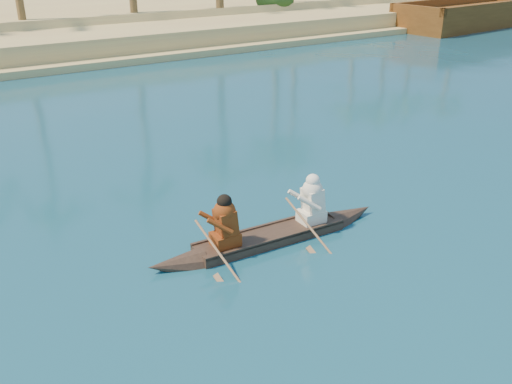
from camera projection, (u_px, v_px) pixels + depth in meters
ground at (314, 336)px, 9.13m from camera, size 160.00×160.00×0.00m
canoe at (270, 229)px, 11.91m from camera, size 5.46×1.04×1.50m
barge_right at (471, 16)px, 42.01m from camera, size 13.59×5.49×2.21m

